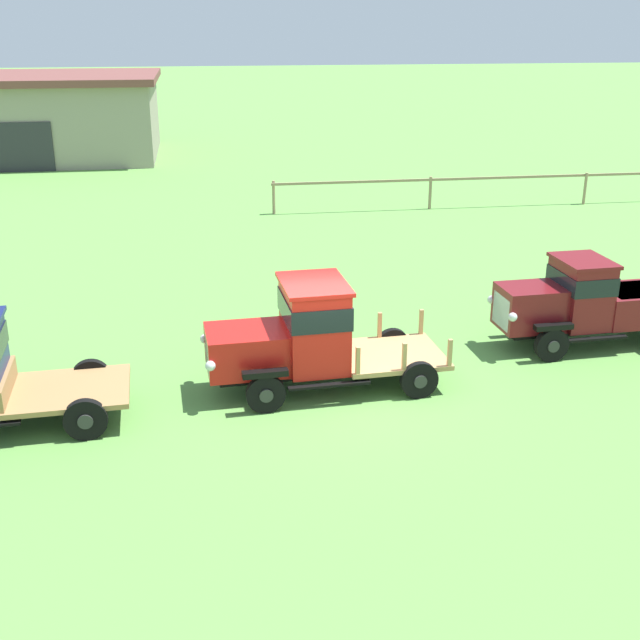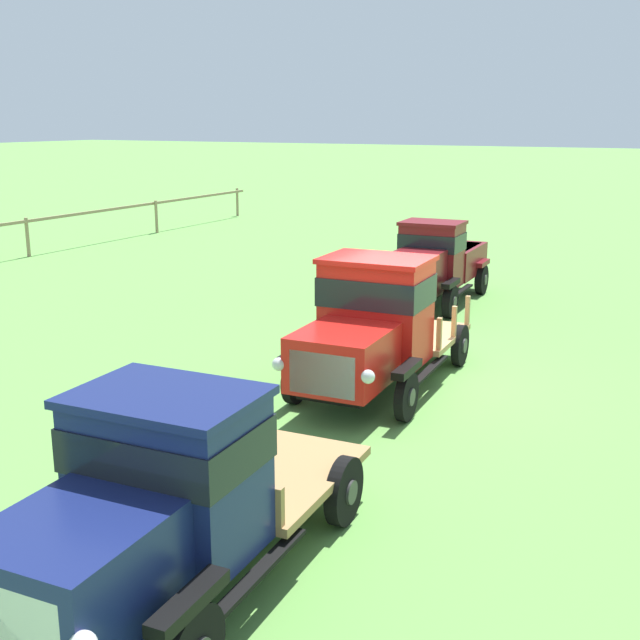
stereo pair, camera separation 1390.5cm
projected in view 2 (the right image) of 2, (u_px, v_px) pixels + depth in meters
name	position (u px, v px, depth m)	size (l,w,h in m)	color
ground_plane	(410.00, 388.00, 13.57)	(240.00, 240.00, 0.00)	#5B9342
paddock_fence	(97.00, 216.00, 29.09)	(19.21, 0.47, 1.29)	#997F60
vintage_truck_foreground_near	(160.00, 501.00, 7.26)	(4.94, 2.22, 2.06)	black
vintage_truck_second_in_line	(371.00, 326.00, 13.04)	(5.01, 2.26, 2.26)	black
vintage_truck_midrow_center	(435.00, 262.00, 19.56)	(4.68, 1.95, 2.07)	black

